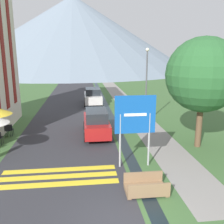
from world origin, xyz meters
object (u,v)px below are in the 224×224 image
at_px(cafe_chair_far_right, 10,129).
at_px(streetlamp, 146,80).
at_px(parked_car_near, 96,122).
at_px(tree_by_path, 203,75).
at_px(parked_car_far, 93,96).
at_px(road_sign, 135,120).
at_px(footbridge, 146,187).
at_px(cafe_chair_far_left, 8,130).

height_order(cafe_chair_far_right, streetlamp, streetlamp).
xyz_separation_m(parked_car_near, tree_by_path, (6.06, -2.92, 3.46)).
height_order(parked_car_far, tree_by_path, tree_by_path).
distance_m(cafe_chair_far_right, streetlamp, 10.71).
bearing_deg(road_sign, cafe_chair_far_right, 143.42).
relative_size(footbridge, parked_car_far, 0.39).
distance_m(road_sign, tree_by_path, 5.34).
distance_m(cafe_chair_far_left, tree_by_path, 13.09).
xyz_separation_m(cafe_chair_far_right, streetlamp, (10.08, 2.08, 2.98)).
distance_m(parked_car_near, tree_by_path, 7.56).
bearing_deg(tree_by_path, parked_car_near, 154.28).
relative_size(footbridge, cafe_chair_far_right, 2.00).
relative_size(road_sign, cafe_chair_far_left, 4.29).
height_order(road_sign, cafe_chair_far_left, road_sign).
relative_size(parked_car_far, cafe_chair_far_right, 5.10).
relative_size(streetlamp, tree_by_path, 0.91).
xyz_separation_m(road_sign, parked_car_near, (-1.62, 5.16, -1.50)).
height_order(cafe_chair_far_left, streetlamp, streetlamp).
bearing_deg(streetlamp, road_sign, -108.09).
distance_m(road_sign, cafe_chair_far_left, 9.60).
xyz_separation_m(parked_car_near, cafe_chair_far_left, (-6.03, 0.32, -0.40)).
bearing_deg(footbridge, cafe_chair_far_left, 133.86).
relative_size(road_sign, footbridge, 2.15).
distance_m(footbridge, parked_car_near, 7.82).
height_order(parked_car_far, streetlamp, streetlamp).
bearing_deg(footbridge, tree_by_path, 46.54).
xyz_separation_m(parked_car_far, streetlamp, (3.90, -8.20, 2.58)).
xyz_separation_m(footbridge, streetlamp, (2.54, 10.16, 3.27)).
relative_size(road_sign, parked_car_far, 0.84).
xyz_separation_m(cafe_chair_far_right, tree_by_path, (12.00, -3.38, 3.86)).
bearing_deg(cafe_chair_far_right, footbridge, -54.62).
distance_m(footbridge, cafe_chair_far_right, 11.06).
bearing_deg(cafe_chair_far_left, parked_car_far, 50.75).
bearing_deg(cafe_chair_far_right, tree_by_path, -23.37).
xyz_separation_m(road_sign, footbridge, (-0.02, -2.47, -2.18)).
distance_m(road_sign, cafe_chair_far_right, 9.61).
bearing_deg(parked_car_near, footbridge, -78.14).
distance_m(footbridge, cafe_chair_far_left, 11.02).
bearing_deg(road_sign, tree_by_path, 26.76).
bearing_deg(road_sign, parked_car_far, 94.99).
xyz_separation_m(parked_car_far, cafe_chair_far_left, (-6.26, -10.42, -0.40)).
distance_m(road_sign, parked_car_near, 5.61).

